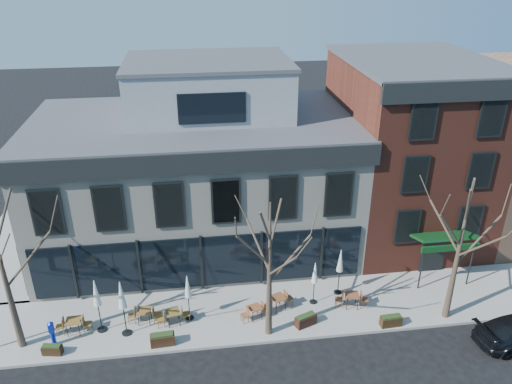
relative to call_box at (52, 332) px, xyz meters
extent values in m
plane|color=black|center=(7.02, 3.37, -0.87)|extent=(120.00, 120.00, 0.00)
cube|color=gray|center=(10.27, 1.22, -0.80)|extent=(33.50, 4.70, 0.15)
cube|color=gray|center=(-4.23, 9.37, -0.80)|extent=(4.50, 12.00, 0.15)
cube|color=beige|center=(7.02, 8.37, 3.13)|extent=(18.00, 10.00, 8.00)
cube|color=#47474C|center=(7.02, 8.37, 7.18)|extent=(18.30, 10.30, 0.30)
cube|color=black|center=(7.02, 3.25, 6.68)|extent=(18.30, 0.25, 1.10)
cube|color=black|center=(-2.10, 8.37, 6.68)|extent=(0.25, 10.30, 1.10)
cube|color=black|center=(7.02, 3.31, 1.03)|extent=(17.20, 0.12, 3.00)
cube|color=black|center=(-2.04, 7.37, 1.03)|extent=(0.12, 7.50, 3.00)
cube|color=gray|center=(8.02, 9.37, 8.73)|extent=(9.00, 6.50, 3.00)
cube|color=maroon|center=(20.02, 8.37, 4.63)|extent=(8.00, 10.00, 11.00)
cube|color=#47474C|center=(20.02, 8.37, 10.18)|extent=(8.20, 10.20, 0.25)
cube|color=black|center=(20.02, 3.25, 9.73)|extent=(8.20, 0.25, 1.00)
cube|color=#0B3413|center=(20.02, 2.52, 2.03)|extent=(3.20, 1.66, 0.67)
cube|color=black|center=(20.02, 3.32, 0.38)|extent=(1.40, 0.10, 2.50)
cone|color=#382B21|center=(-1.48, 0.17, 3.24)|extent=(0.34, 0.34, 7.92)
cylinder|color=#382B21|center=(-0.41, 0.35, 3.81)|extent=(2.23, 0.50, 2.48)
cylinder|color=#382B21|center=(-1.03, -0.80, 4.18)|extent=(1.03, 2.04, 2.28)
cone|color=#382B21|center=(10.02, -0.53, 2.80)|extent=(0.34, 0.34, 7.04)
cylinder|color=#382B21|center=(10.97, -0.37, 3.30)|extent=(2.00, 0.46, 2.21)
cylinder|color=#382B21|center=(9.62, 0.33, 3.71)|extent=(0.93, 1.84, 1.91)
cylinder|color=#382B21|center=(9.27, -0.81, 4.17)|extent=(1.61, 0.68, 1.97)
cylinder|color=#382B21|center=(10.42, -1.39, 3.63)|extent=(0.93, 1.83, 2.03)
cone|color=#382B21|center=(19.02, -0.53, 3.02)|extent=(0.34, 0.34, 7.48)
cylinder|color=#382B21|center=(20.03, -0.36, 3.55)|extent=(2.12, 0.48, 2.35)
cylinder|color=#382B21|center=(18.60, 0.38, 3.99)|extent=(0.98, 1.94, 2.03)
cylinder|color=#382B21|center=(18.23, -0.82, 4.47)|extent=(1.71, 0.71, 2.09)
cylinder|color=#382B21|center=(19.45, -1.44, 3.91)|extent=(0.98, 1.94, 2.16)
cylinder|color=#0D27AF|center=(0.00, 0.00, -0.36)|extent=(0.21, 0.21, 0.73)
cube|color=#0D27AF|center=(0.00, 0.00, 0.27)|extent=(0.23, 0.19, 0.52)
cone|color=#0D27AF|center=(0.00, 0.00, 0.58)|extent=(0.27, 0.27, 0.13)
cube|color=brown|center=(0.79, 0.74, -0.02)|extent=(0.69, 0.69, 0.04)
cylinder|color=black|center=(0.52, 0.46, -0.37)|extent=(0.04, 0.04, 0.70)
cylinder|color=black|center=(1.07, 0.47, -0.37)|extent=(0.04, 0.04, 0.70)
cylinder|color=black|center=(0.51, 1.00, -0.37)|extent=(0.04, 0.04, 0.70)
cylinder|color=black|center=(1.06, 1.01, -0.37)|extent=(0.04, 0.04, 0.70)
cube|color=brown|center=(4.09, 1.03, -0.03)|extent=(0.72, 0.72, 0.04)
cylinder|color=black|center=(3.81, 0.79, -0.38)|extent=(0.04, 0.04, 0.68)
cylinder|color=black|center=(4.34, 0.74, -0.38)|extent=(0.04, 0.04, 0.68)
cylinder|color=black|center=(3.85, 1.32, -0.38)|extent=(0.04, 0.04, 0.68)
cylinder|color=black|center=(4.38, 1.28, -0.38)|extent=(0.04, 0.04, 0.68)
cube|color=brown|center=(5.49, 0.73, -0.03)|extent=(0.77, 0.77, 0.04)
cylinder|color=black|center=(5.28, 0.42, -0.38)|extent=(0.04, 0.04, 0.68)
cylinder|color=black|center=(5.80, 0.51, -0.38)|extent=(0.04, 0.04, 0.68)
cylinder|color=black|center=(5.19, 0.94, -0.38)|extent=(0.04, 0.04, 0.68)
cylinder|color=black|center=(5.71, 1.04, -0.38)|extent=(0.04, 0.04, 0.68)
cube|color=brown|center=(9.52, 0.59, -0.08)|extent=(0.79, 0.79, 0.04)
cylinder|color=black|center=(9.37, 0.28, -0.41)|extent=(0.04, 0.04, 0.64)
cylinder|color=black|center=(9.84, 0.43, -0.41)|extent=(0.04, 0.04, 0.64)
cylinder|color=black|center=(9.21, 0.74, -0.41)|extent=(0.04, 0.04, 0.64)
cylinder|color=black|center=(9.68, 0.90, -0.41)|extent=(0.04, 0.04, 0.64)
cube|color=brown|center=(10.77, 1.14, 0.00)|extent=(0.90, 0.90, 0.04)
cylinder|color=black|center=(10.62, 0.78, -0.37)|extent=(0.04, 0.04, 0.71)
cylinder|color=black|center=(11.13, 0.98, -0.37)|extent=(0.04, 0.04, 0.71)
cylinder|color=black|center=(10.41, 1.29, -0.37)|extent=(0.04, 0.04, 0.71)
cylinder|color=black|center=(10.93, 1.50, -0.37)|extent=(0.04, 0.04, 0.71)
cube|color=brown|center=(14.54, 0.81, 0.00)|extent=(0.80, 0.80, 0.04)
cylinder|color=black|center=(14.22, 0.58, -0.37)|extent=(0.04, 0.04, 0.72)
cylinder|color=black|center=(14.77, 0.49, -0.37)|extent=(0.04, 0.04, 0.72)
cylinder|color=black|center=(14.31, 1.13, -0.37)|extent=(0.04, 0.04, 0.72)
cylinder|color=black|center=(14.86, 1.04, -0.37)|extent=(0.04, 0.04, 0.72)
cylinder|color=black|center=(2.06, 0.71, -0.69)|extent=(0.47, 0.47, 0.06)
cylinder|color=black|center=(2.06, 0.71, 0.44)|extent=(0.05, 0.05, 2.34)
cone|color=silver|center=(2.06, 0.71, 1.50)|extent=(0.38, 0.38, 1.38)
cylinder|color=black|center=(3.27, 0.31, -0.69)|extent=(0.48, 0.48, 0.07)
cylinder|color=black|center=(3.27, 0.31, 0.48)|extent=(0.05, 0.05, 2.41)
cone|color=silver|center=(3.27, 0.31, 1.57)|extent=(0.39, 0.39, 1.42)
cylinder|color=black|center=(6.28, 1.00, -0.70)|extent=(0.41, 0.41, 0.06)
cylinder|color=black|center=(6.28, 1.00, 0.30)|extent=(0.05, 0.05, 2.05)
cone|color=silver|center=(6.28, 1.00, 1.23)|extent=(0.34, 0.34, 1.21)
cylinder|color=black|center=(12.69, 1.40, -0.70)|extent=(0.39, 0.39, 0.05)
cylinder|color=black|center=(12.69, 1.40, 0.26)|extent=(0.04, 0.04, 1.96)
cone|color=white|center=(12.69, 1.40, 1.15)|extent=(0.32, 0.32, 1.16)
cylinder|color=black|center=(14.18, 2.01, -0.70)|extent=(0.43, 0.43, 0.06)
cylinder|color=black|center=(14.18, 2.01, 0.36)|extent=(0.05, 0.05, 2.17)
cone|color=beige|center=(14.18, 2.01, 1.35)|extent=(0.36, 0.36, 1.28)
cube|color=black|center=(0.06, -0.60, -0.50)|extent=(0.93, 0.50, 0.44)
cube|color=#1E3314|center=(0.06, -0.60, -0.26)|extent=(0.84, 0.42, 0.07)
cube|color=#331E11|center=(5.01, -0.67, -0.45)|extent=(1.14, 0.51, 0.56)
cube|color=#1E3314|center=(5.01, -0.67, -0.14)|extent=(1.02, 0.42, 0.09)
cube|color=black|center=(11.91, -0.24, -0.46)|extent=(1.14, 0.79, 0.53)
cube|color=#1E3314|center=(11.91, -0.24, -0.17)|extent=(1.01, 0.68, 0.08)
cube|color=#2F210F|center=(16.02, -0.83, -0.47)|extent=(1.05, 0.47, 0.52)
cube|color=#1E3314|center=(16.02, -0.83, -0.19)|extent=(0.94, 0.38, 0.08)
camera|label=1|loc=(6.92, -18.88, 15.88)|focal=35.00mm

